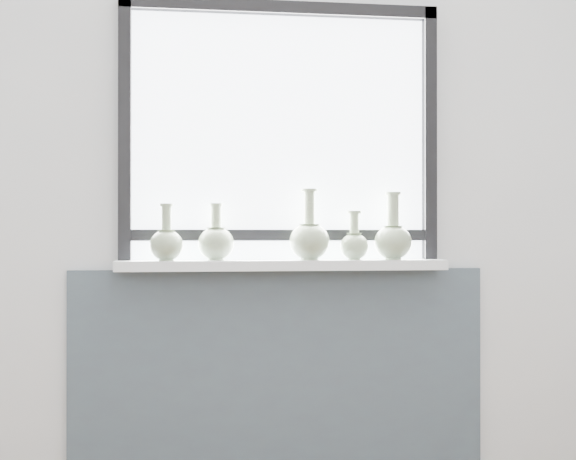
{
  "coord_description": "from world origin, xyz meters",
  "views": [
    {
      "loc": [
        -0.42,
        -1.47,
        1.01
      ],
      "look_at": [
        0.0,
        1.55,
        1.02
      ],
      "focal_mm": 50.0,
      "sensor_mm": 36.0,
      "label": 1
    }
  ],
  "objects": [
    {
      "name": "back_wall",
      "position": [
        0.0,
        1.81,
        1.3
      ],
      "size": [
        3.6,
        0.02,
        2.6
      ],
      "primitive_type": "cube",
      "color": "silver",
      "rests_on": "ground"
    },
    {
      "name": "apron_panel",
      "position": [
        0.0,
        1.78,
        0.43
      ],
      "size": [
        1.7,
        0.03,
        0.86
      ],
      "primitive_type": "cube",
      "color": "#42535E",
      "rests_on": "ground"
    },
    {
      "name": "windowsill",
      "position": [
        0.0,
        1.71,
        0.88
      ],
      "size": [
        1.32,
        0.18,
        0.04
      ],
      "primitive_type": "cube",
      "color": "white",
      "rests_on": "apron_panel"
    },
    {
      "name": "window",
      "position": [
        0.0,
        1.77,
        1.44
      ],
      "size": [
        1.3,
        0.06,
        1.05
      ],
      "color": "black",
      "rests_on": "windowsill"
    },
    {
      "name": "vase_a",
      "position": [
        -0.46,
        1.68,
        0.97
      ],
      "size": [
        0.13,
        0.13,
        0.22
      ],
      "rotation": [
        0.0,
        0.0,
        -0.2
      ],
      "color": "#99AE88",
      "rests_on": "windowsill"
    },
    {
      "name": "vase_b",
      "position": [
        -0.27,
        1.72,
        0.98
      ],
      "size": [
        0.14,
        0.14,
        0.23
      ],
      "rotation": [
        0.0,
        0.0,
        0.37
      ],
      "color": "#99AE88",
      "rests_on": "windowsill"
    },
    {
      "name": "vase_c",
      "position": [
        0.11,
        1.69,
        0.99
      ],
      "size": [
        0.16,
        0.16,
        0.29
      ],
      "rotation": [
        0.0,
        0.0,
        -0.23
      ],
      "color": "#99AE88",
      "rests_on": "windowsill"
    },
    {
      "name": "vase_d",
      "position": [
        0.29,
        1.71,
        0.97
      ],
      "size": [
        0.12,
        0.12,
        0.2
      ],
      "rotation": [
        0.0,
        0.0,
        -0.38
      ],
      "color": "#99AE88",
      "rests_on": "windowsill"
    },
    {
      "name": "vase_e",
      "position": [
        0.45,
        1.7,
        0.99
      ],
      "size": [
        0.15,
        0.15,
        0.28
      ],
      "rotation": [
        0.0,
        0.0,
        -0.35
      ],
      "color": "#99AE88",
      "rests_on": "windowsill"
    }
  ]
}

